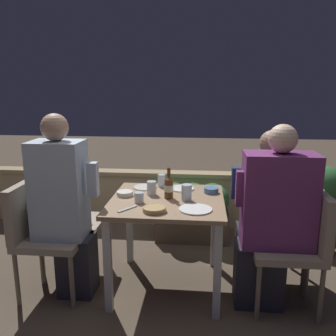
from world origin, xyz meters
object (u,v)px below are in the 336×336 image
object	(u,v)px
person_blue_shirt	(64,206)
chair_right_near	(300,237)
chair_left_near	(40,227)
person_purple_stripe	(272,219)
potted_plant	(324,200)
beer_bottle	(169,187)
chair_left_far	(62,213)
chair_right_far	(289,221)
person_navy_jumper	(264,208)

from	to	relation	value
person_blue_shirt	chair_right_near	xyz separation A→B (m)	(1.66, -0.00, -0.16)
chair_left_near	chair_right_near	bearing A→B (deg)	-0.15
person_purple_stripe	potted_plant	size ratio (longest dim) A/B	1.57
chair_left_near	beer_bottle	world-z (taller)	beer_bottle
person_purple_stripe	chair_left_far	bearing A→B (deg)	169.75
chair_right_near	chair_left_near	bearing A→B (deg)	179.85
chair_left_near	person_purple_stripe	size ratio (longest dim) A/B	0.66
person_purple_stripe	beer_bottle	distance (m)	0.76
chair_left_near	potted_plant	xyz separation A→B (m)	(2.29, 0.88, -0.01)
chair_right_far	potted_plant	world-z (taller)	chair_right_far
beer_bottle	person_blue_shirt	bearing A→B (deg)	-167.09
chair_left_near	person_blue_shirt	world-z (taller)	person_blue_shirt
chair_left_far	beer_bottle	xyz separation A→B (m)	(0.88, -0.12, 0.28)
person_purple_stripe	beer_bottle	size ratio (longest dim) A/B	5.58
chair_left_far	potted_plant	size ratio (longest dim) A/B	1.03
chair_left_far	beer_bottle	world-z (taller)	beer_bottle
chair_left_near	beer_bottle	bearing A→B (deg)	10.27
chair_left_far	person_blue_shirt	bearing A→B (deg)	-63.06
person_navy_jumper	potted_plant	distance (m)	0.87
beer_bottle	chair_right_near	bearing A→B (deg)	-10.71
person_blue_shirt	chair_right_near	size ratio (longest dim) A/B	1.59
person_purple_stripe	person_blue_shirt	bearing A→B (deg)	179.81
potted_plant	person_purple_stripe	bearing A→B (deg)	-125.42
chair_left_near	person_blue_shirt	bearing A→B (deg)	0.00
person_blue_shirt	person_purple_stripe	bearing A→B (deg)	-0.19
chair_right_far	potted_plant	bearing A→B (deg)	52.87
chair_left_far	potted_plant	world-z (taller)	chair_left_far
beer_bottle	potted_plant	bearing A→B (deg)	27.75
chair_left_near	chair_left_far	bearing A→B (deg)	79.98
chair_right_far	person_navy_jumper	xyz separation A→B (m)	(-0.20, 0.00, 0.10)
chair_left_near	potted_plant	size ratio (longest dim) A/B	1.03
chair_left_far	chair_right_near	world-z (taller)	same
chair_right_far	person_navy_jumper	world-z (taller)	person_navy_jumper
chair_left_near	potted_plant	distance (m)	2.45
chair_left_near	person_navy_jumper	world-z (taller)	person_navy_jumper
person_navy_jumper	beer_bottle	size ratio (longest dim) A/B	5.24
chair_right_near	person_navy_jumper	xyz separation A→B (m)	(-0.20, 0.31, 0.10)
person_navy_jumper	potted_plant	size ratio (longest dim) A/B	1.48
chair_left_near	person_navy_jumper	distance (m)	1.68
chair_right_near	person_blue_shirt	bearing A→B (deg)	179.83
chair_left_near	chair_right_near	world-z (taller)	same
person_blue_shirt	person_navy_jumper	distance (m)	1.49
chair_right_near	person_purple_stripe	bearing A→B (deg)	180.00
person_purple_stripe	person_navy_jumper	size ratio (longest dim) A/B	1.06
person_blue_shirt	potted_plant	xyz separation A→B (m)	(2.09, 0.88, -0.18)
chair_left_far	person_navy_jumper	world-z (taller)	person_navy_jumper
chair_left_far	person_navy_jumper	bearing A→B (deg)	0.69
beer_bottle	person_navy_jumper	bearing A→B (deg)	10.72
person_navy_jumper	potted_plant	world-z (taller)	person_navy_jumper
potted_plant	chair_right_far	bearing A→B (deg)	-127.13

